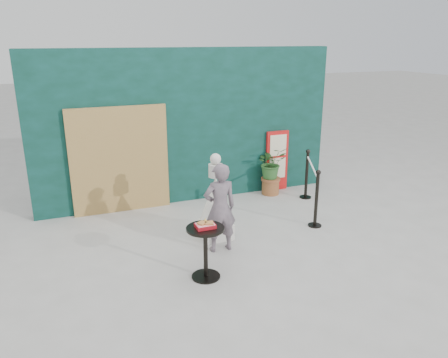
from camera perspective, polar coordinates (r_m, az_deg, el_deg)
The scene contains 10 objects.
ground at distance 6.43m, azimuth 3.96°, elevation -11.64°, with size 60.00×60.00×0.00m, color #ADAAA5.
back_wall at distance 8.70m, azimuth -4.69°, elevation 6.86°, with size 6.00×0.30×3.00m, color #0A3025.
bamboo_fence at distance 8.33m, azimuth -13.45°, elevation 2.38°, with size 1.80×0.08×2.00m, color tan.
woman at distance 6.66m, azimuth -0.55°, elevation -3.79°, with size 0.51×0.34×1.41m, color slate.
menu_board at distance 9.43m, azimuth 6.92°, elevation 2.36°, with size 0.50×0.07×1.30m.
statue at distance 7.14m, azimuth -1.08°, elevation -3.27°, with size 0.56×0.56×1.44m.
cafe_table at distance 5.99m, azimuth -2.43°, elevation -8.55°, with size 0.52×0.52×0.75m.
food_basket at distance 5.87m, azimuth -2.46°, elevation -6.02°, with size 0.26×0.19×0.11m.
planter at distance 9.17m, azimuth 6.17°, elevation 1.56°, with size 0.60×0.52×1.02m.
stanchion_barrier at distance 8.41m, azimuth 11.31°, elevation -0.93°, with size 0.84×1.54×1.03m.
Camera 1 is at (-2.42, -5.03, 3.18)m, focal length 35.00 mm.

